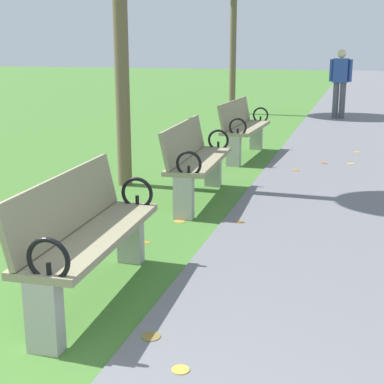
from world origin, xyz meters
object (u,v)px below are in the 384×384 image
object	(u,v)px
park_bench_3	(196,159)
pedestrian_walking	(340,80)
park_bench_4	(243,127)
park_bench_2	(86,234)

from	to	relation	value
park_bench_3	pedestrian_walking	bearing A→B (deg)	81.15
pedestrian_walking	park_bench_4	bearing A→B (deg)	-103.22
park_bench_3	pedestrian_walking	world-z (taller)	pedestrian_walking
park_bench_2	park_bench_3	size ratio (longest dim) A/B	1.00
park_bench_2	park_bench_3	distance (m)	2.76
park_bench_3	pedestrian_walking	distance (m)	8.22
park_bench_3	park_bench_4	size ratio (longest dim) A/B	1.00
park_bench_2	park_bench_4	size ratio (longest dim) A/B	1.00
park_bench_4	pedestrian_walking	world-z (taller)	pedestrian_walking
park_bench_4	pedestrian_walking	size ratio (longest dim) A/B	1.00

